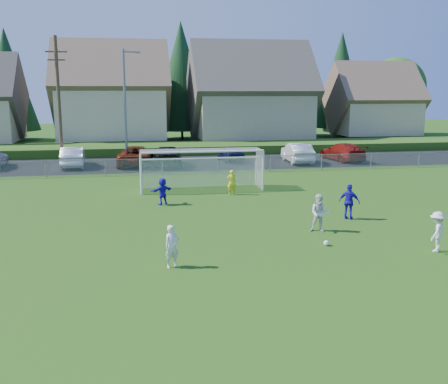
% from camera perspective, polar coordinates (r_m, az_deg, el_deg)
% --- Properties ---
extents(ground, '(160.00, 160.00, 0.00)m').
position_cam_1_polar(ground, '(17.05, 4.80, -9.84)').
color(ground, '#193D0C').
rests_on(ground, ground).
extents(asphalt_lot, '(60.00, 60.00, 0.00)m').
position_cam_1_polar(asphalt_lot, '(43.49, -4.52, 3.15)').
color(asphalt_lot, black).
rests_on(asphalt_lot, ground).
extents(grass_embankment, '(70.00, 6.00, 0.80)m').
position_cam_1_polar(grass_embankment, '(50.85, -5.37, 4.76)').
color(grass_embankment, '#1E420F').
rests_on(grass_embankment, ground).
extents(soccer_ball, '(0.22, 0.22, 0.22)m').
position_cam_1_polar(soccer_ball, '(21.15, 11.08, -5.48)').
color(soccer_ball, white).
rests_on(soccer_ball, ground).
extents(player_white_a, '(0.65, 0.56, 1.50)m').
position_cam_1_polar(player_white_a, '(18.27, -5.68, -5.91)').
color(player_white_a, silver).
rests_on(player_white_a, ground).
extents(player_white_b, '(0.97, 0.86, 1.65)m').
position_cam_1_polar(player_white_b, '(22.95, 10.36, -2.28)').
color(player_white_b, silver).
rests_on(player_white_b, ground).
extents(player_white_c, '(1.13, 1.11, 1.56)m').
position_cam_1_polar(player_white_c, '(21.47, 22.17, -4.02)').
color(player_white_c, silver).
rests_on(player_white_c, ground).
extents(player_blue_a, '(1.03, 0.93, 1.68)m').
position_cam_1_polar(player_blue_a, '(25.43, 13.48, -1.04)').
color(player_blue_a, '#1B12AD').
rests_on(player_blue_a, ground).
extents(player_blue_b, '(1.36, 1.07, 1.44)m').
position_cam_1_polar(player_blue_b, '(28.05, -6.71, 0.08)').
color(player_blue_b, '#1B12AD').
rests_on(player_blue_b, ground).
extents(goalkeeper, '(0.55, 0.38, 1.46)m').
position_cam_1_polar(goalkeeper, '(30.44, 0.84, 1.06)').
color(goalkeeper, yellow).
rests_on(goalkeeper, ground).
extents(car_b, '(1.95, 4.91, 1.59)m').
position_cam_1_polar(car_b, '(42.89, -16.15, 3.69)').
color(car_b, white).
rests_on(car_b, ground).
extents(car_c, '(3.12, 5.88, 1.57)m').
position_cam_1_polar(car_c, '(42.67, -9.57, 3.93)').
color(car_c, '#621D0B').
rests_on(car_c, ground).
extents(car_d, '(2.45, 5.49, 1.57)m').
position_cam_1_polar(car_d, '(42.03, -6.18, 3.91)').
color(car_d, black).
rests_on(car_d, ground).
extents(car_e, '(1.85, 4.14, 1.38)m').
position_cam_1_polar(car_e, '(44.22, 0.76, 4.21)').
color(car_e, '#11143E').
rests_on(car_e, ground).
extents(car_f, '(1.98, 5.01, 1.62)m').
position_cam_1_polar(car_f, '(44.12, 7.99, 4.25)').
color(car_f, silver).
rests_on(car_f, ground).
extents(car_g, '(2.70, 5.39, 1.50)m').
position_cam_1_polar(car_g, '(46.00, 12.78, 4.29)').
color(car_g, maroon).
rests_on(car_g, ground).
extents(soccer_goal, '(7.42, 1.90, 2.50)m').
position_cam_1_polar(soccer_goal, '(32.00, -2.54, 3.18)').
color(soccer_goal, white).
rests_on(soccer_goal, ground).
extents(chainlink_fence, '(52.06, 0.06, 1.20)m').
position_cam_1_polar(chainlink_fence, '(37.99, -3.72, 2.93)').
color(chainlink_fence, gray).
rests_on(chainlink_fence, ground).
extents(streetlight, '(1.38, 0.18, 9.00)m').
position_cam_1_polar(streetlight, '(41.37, -10.64, 9.30)').
color(streetlight, slate).
rests_on(streetlight, ground).
extents(utility_pole, '(1.60, 0.26, 10.00)m').
position_cam_1_polar(utility_pole, '(42.70, -17.53, 9.45)').
color(utility_pole, '#473321').
rests_on(utility_pole, ground).
extents(houses_row, '(53.90, 11.45, 13.27)m').
position_cam_1_polar(houses_row, '(58.15, -4.15, 12.44)').
color(houses_row, tan).
rests_on(houses_row, ground).
extents(tree_row, '(65.98, 12.36, 13.80)m').
position_cam_1_polar(tree_row, '(64.30, -5.59, 11.92)').
color(tree_row, '#382616').
rests_on(tree_row, ground).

